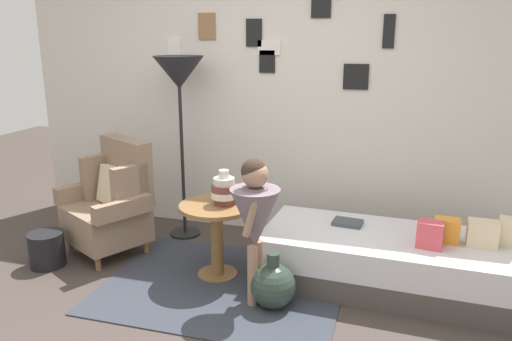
% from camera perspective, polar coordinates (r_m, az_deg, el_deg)
% --- Properties ---
extents(ground_plane, '(12.00, 12.00, 0.00)m').
position_cam_1_polar(ground_plane, '(3.26, -7.64, -18.80)').
color(ground_plane, '#423833').
extents(gallery_wall, '(4.80, 0.12, 2.60)m').
position_cam_1_polar(gallery_wall, '(4.57, 1.73, 8.82)').
color(gallery_wall, silver).
rests_on(gallery_wall, ground).
extents(rug, '(1.75, 1.37, 0.01)m').
position_cam_1_polar(rug, '(3.83, -3.77, -12.96)').
color(rug, '#333842').
rests_on(rug, ground).
extents(armchair, '(0.90, 0.83, 0.97)m').
position_cam_1_polar(armchair, '(4.41, -16.13, -3.55)').
color(armchair, olive).
rests_on(armchair, ground).
extents(daybed, '(1.94, 0.90, 0.40)m').
position_cam_1_polar(daybed, '(3.86, 15.38, -10.05)').
color(daybed, '#4C4742').
rests_on(daybed, ground).
extents(pillow_head, '(0.19, 0.15, 0.20)m').
position_cam_1_polar(pillow_head, '(3.89, 27.24, -6.31)').
color(pillow_head, beige).
rests_on(pillow_head, daybed).
extents(pillow_mid, '(0.20, 0.13, 0.19)m').
position_cam_1_polar(pillow_mid, '(3.79, 24.50, -6.61)').
color(pillow_mid, beige).
rests_on(pillow_mid, daybed).
extents(pillow_back, '(0.17, 0.12, 0.17)m').
position_cam_1_polar(pillow_back, '(3.78, 20.99, -6.41)').
color(pillow_back, orange).
rests_on(pillow_back, daybed).
extents(pillow_extra, '(0.19, 0.14, 0.19)m').
position_cam_1_polar(pillow_extra, '(3.64, 19.31, -6.95)').
color(pillow_extra, '#D64C56').
rests_on(pillow_extra, daybed).
extents(side_table, '(0.56, 0.56, 0.58)m').
position_cam_1_polar(side_table, '(3.82, -4.52, -6.29)').
color(side_table, olive).
rests_on(side_table, ground).
extents(vase_striped, '(0.19, 0.19, 0.27)m').
position_cam_1_polar(vase_striped, '(3.73, -3.66, -2.27)').
color(vase_striped, brown).
rests_on(vase_striped, side_table).
extents(floor_lamp, '(0.44, 0.44, 1.64)m').
position_cam_1_polar(floor_lamp, '(4.44, -8.80, 10.29)').
color(floor_lamp, black).
rests_on(floor_lamp, ground).
extents(person_child, '(0.34, 0.34, 1.04)m').
position_cam_1_polar(person_child, '(3.35, -0.10, -5.01)').
color(person_child, '#A37A60').
rests_on(person_child, ground).
extents(book_on_daybed, '(0.23, 0.18, 0.03)m').
position_cam_1_polar(book_on_daybed, '(3.93, 10.45, -5.89)').
color(book_on_daybed, '#41484D').
rests_on(book_on_daybed, daybed).
extents(demijohn_near, '(0.31, 0.31, 0.40)m').
position_cam_1_polar(demijohn_near, '(3.50, 1.96, -12.99)').
color(demijohn_near, '#2D3D33').
rests_on(demijohn_near, ground).
extents(magazine_basket, '(0.28, 0.28, 0.28)m').
position_cam_1_polar(magazine_basket, '(4.41, -22.83, -8.32)').
color(magazine_basket, black).
rests_on(magazine_basket, ground).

